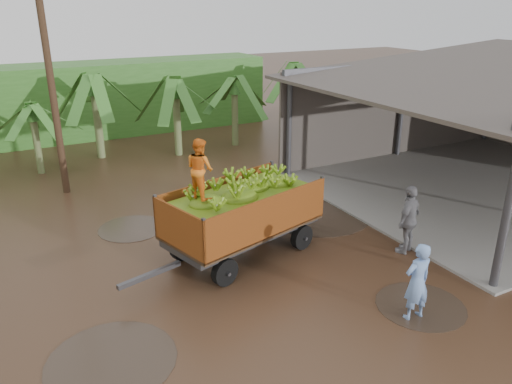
# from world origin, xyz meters

# --- Properties ---
(ground) EXTENTS (100.00, 100.00, 0.00)m
(ground) POSITION_xyz_m (0.00, 0.00, 0.00)
(ground) COLOR black
(ground) RESTS_ON ground
(packing_shed) EXTENTS (12.78, 10.80, 4.76)m
(packing_shed) POSITION_xyz_m (11.77, 1.77, 2.50)
(packing_shed) COLOR gray
(packing_shed) RESTS_ON ground
(hedge_north) EXTENTS (22.00, 3.00, 3.60)m
(hedge_north) POSITION_xyz_m (-2.00, 16.00, 1.80)
(hedge_north) COLOR #2D661E
(hedge_north) RESTS_ON ground
(banana_trailer) EXTENTS (5.90, 3.05, 3.43)m
(banana_trailer) POSITION_xyz_m (0.76, 0.67, 1.28)
(banana_trailer) COLOR #A34F17
(banana_trailer) RESTS_ON ground
(man_blue) EXTENTS (0.67, 0.46, 1.78)m
(man_blue) POSITION_xyz_m (2.72, -3.69, 0.89)
(man_blue) COLOR #6F92CB
(man_blue) RESTS_ON ground
(man_grey) EXTENTS (1.22, 0.87, 1.93)m
(man_grey) POSITION_xyz_m (4.78, -1.31, 0.96)
(man_grey) COLOR slate
(man_grey) RESTS_ON ground
(utility_pole) EXTENTS (1.20, 0.24, 8.79)m
(utility_pole) POSITION_xyz_m (-2.72, 7.90, 4.45)
(utility_pole) COLOR #47301E
(utility_pole) RESTS_ON ground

